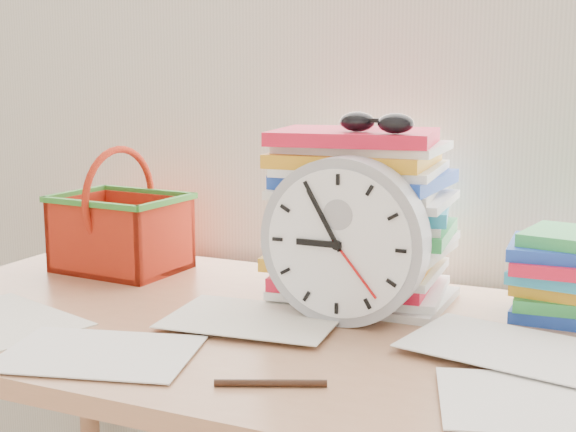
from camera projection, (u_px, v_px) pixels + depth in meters
The scene contains 7 objects.
desk at pixel (294, 372), 1.26m from camera, with size 1.40×0.70×0.75m.
paper_stack at pixel (360, 216), 1.36m from camera, with size 0.31×0.26×0.29m, color white, non-canonical shape.
clock at pixel (344, 241), 1.24m from camera, with size 0.26×0.26×0.05m, color #99999F.
sunglasses at pixel (376, 123), 1.26m from camera, with size 0.14×0.12×0.04m, color black, non-canonical shape.
basket at pixel (120, 210), 1.58m from camera, with size 0.24×0.19×0.24m, color red, non-canonical shape.
pen at pixel (271, 383), 1.00m from camera, with size 0.01×0.01×0.14m, color black.
scattered_papers at pixel (294, 323), 1.24m from camera, with size 1.26×0.42×0.02m, color white, non-canonical shape.
Camera 1 is at (0.48, 0.51, 1.14)m, focal length 50.00 mm.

